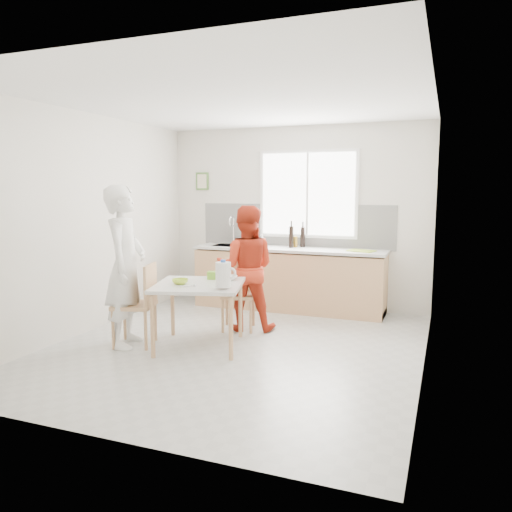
# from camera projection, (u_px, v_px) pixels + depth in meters

# --- Properties ---
(ground) EXTENTS (4.50, 4.50, 0.00)m
(ground) POSITION_uv_depth(u_px,v_px,m) (236.00, 347.00, 5.62)
(ground) COLOR #B7B7B2
(ground) RESTS_ON ground
(room_shell) EXTENTS (4.50, 4.50, 4.50)m
(room_shell) POSITION_uv_depth(u_px,v_px,m) (236.00, 201.00, 5.41)
(room_shell) COLOR silver
(room_shell) RESTS_ON ground
(window) EXTENTS (1.50, 0.06, 1.30)m
(window) POSITION_uv_depth(u_px,v_px,m) (308.00, 194.00, 7.39)
(window) COLOR white
(window) RESTS_ON room_shell
(backsplash) EXTENTS (3.00, 0.02, 0.65)m
(backsplash) POSITION_uv_depth(u_px,v_px,m) (295.00, 226.00, 7.53)
(backsplash) COLOR white
(backsplash) RESTS_ON room_shell
(picture_frame) EXTENTS (0.22, 0.03, 0.28)m
(picture_frame) POSITION_uv_depth(u_px,v_px,m) (202.00, 181.00, 7.99)
(picture_frame) COLOR #55833B
(picture_frame) RESTS_ON room_shell
(kitchen_counter) EXTENTS (2.84, 0.64, 1.37)m
(kitchen_counter) POSITION_uv_depth(u_px,v_px,m) (288.00, 281.00, 7.37)
(kitchen_counter) COLOR tan
(kitchen_counter) RESTS_ON ground
(dining_table) EXTENTS (1.17, 1.17, 0.73)m
(dining_table) POSITION_uv_depth(u_px,v_px,m) (199.00, 290.00, 5.57)
(dining_table) COLOR silver
(dining_table) RESTS_ON ground
(chair_left) EXTENTS (0.53, 0.53, 0.94)m
(chair_left) POSITION_uv_depth(u_px,v_px,m) (140.00, 301.00, 5.65)
(chair_left) COLOR tan
(chair_left) RESTS_ON ground
(chair_far) EXTENTS (0.51, 0.51, 0.89)m
(chair_far) POSITION_uv_depth(u_px,v_px,m) (239.00, 290.00, 6.37)
(chair_far) COLOR tan
(chair_far) RESTS_ON ground
(person_white) EXTENTS (0.60, 0.76, 1.82)m
(person_white) POSITION_uv_depth(u_px,v_px,m) (126.00, 266.00, 5.61)
(person_white) COLOR white
(person_white) RESTS_ON ground
(person_red) EXTENTS (0.90, 0.78, 1.57)m
(person_red) POSITION_uv_depth(u_px,v_px,m) (246.00, 268.00, 6.27)
(person_red) COLOR red
(person_red) RESTS_ON ground
(bowl_green) EXTENTS (0.22, 0.22, 0.06)m
(bowl_green) POSITION_uv_depth(u_px,v_px,m) (180.00, 281.00, 5.52)
(bowl_green) COLOR #B0D831
(bowl_green) RESTS_ON dining_table
(bowl_white) EXTENTS (0.25, 0.25, 0.05)m
(bowl_white) POSITION_uv_depth(u_px,v_px,m) (229.00, 278.00, 5.78)
(bowl_white) COLOR white
(bowl_white) RESTS_ON dining_table
(milk_jug) EXTENTS (0.23, 0.16, 0.29)m
(milk_jug) POSITION_uv_depth(u_px,v_px,m) (224.00, 274.00, 5.23)
(milk_jug) COLOR white
(milk_jug) RESTS_ON dining_table
(green_box) EXTENTS (0.12, 0.12, 0.09)m
(green_box) POSITION_uv_depth(u_px,v_px,m) (212.00, 275.00, 5.82)
(green_box) COLOR #6FB529
(green_box) RESTS_ON dining_table
(spoon) EXTENTS (0.14, 0.10, 0.01)m
(spoon) POSITION_uv_depth(u_px,v_px,m) (187.00, 286.00, 5.35)
(spoon) COLOR #A5A5AA
(spoon) RESTS_ON dining_table
(cutting_board) EXTENTS (0.41, 0.34, 0.01)m
(cutting_board) POSITION_uv_depth(u_px,v_px,m) (361.00, 251.00, 6.90)
(cutting_board) COLOR #A3C62D
(cutting_board) RESTS_ON kitchen_counter
(wine_bottle_a) EXTENTS (0.07, 0.07, 0.32)m
(wine_bottle_a) POSITION_uv_depth(u_px,v_px,m) (291.00, 237.00, 7.32)
(wine_bottle_a) COLOR black
(wine_bottle_a) RESTS_ON kitchen_counter
(wine_bottle_b) EXTENTS (0.07, 0.07, 0.30)m
(wine_bottle_b) POSITION_uv_depth(u_px,v_px,m) (303.00, 237.00, 7.39)
(wine_bottle_b) COLOR black
(wine_bottle_b) RESTS_ON kitchen_counter
(jar_amber) EXTENTS (0.06, 0.06, 0.16)m
(jar_amber) POSITION_uv_depth(u_px,v_px,m) (295.00, 242.00, 7.37)
(jar_amber) COLOR olive
(jar_amber) RESTS_ON kitchen_counter
(soap_bottle) EXTENTS (0.09, 0.09, 0.18)m
(soap_bottle) POSITION_uv_depth(u_px,v_px,m) (262.00, 240.00, 7.53)
(soap_bottle) COLOR #999999
(soap_bottle) RESTS_ON kitchen_counter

